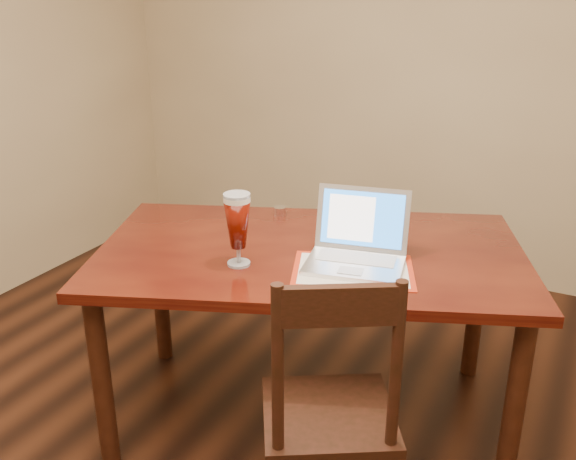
% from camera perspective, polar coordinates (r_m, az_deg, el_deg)
% --- Properties ---
extents(dining_table, '(1.93, 1.51, 1.08)m').
position_cam_1_polar(dining_table, '(2.60, 1.97, -3.50)').
color(dining_table, '#50170A').
rests_on(dining_table, ground).
extents(dining_chair, '(0.58, 0.57, 1.02)m').
position_cam_1_polar(dining_chair, '(2.19, 3.74, -16.00)').
color(dining_chair, '#32150E').
rests_on(dining_chair, ground).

